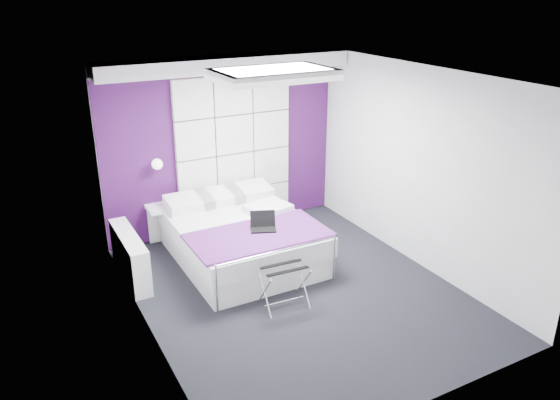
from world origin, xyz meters
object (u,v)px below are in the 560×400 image
radiator (130,256)px  laptop (262,225)px  luggage_rack (284,286)px  nightstand (164,207)px  bed (241,238)px  wall_lamp (156,163)px

radiator → laptop: 1.71m
laptop → luggage_rack: bearing=-78.0°
nightstand → laptop: (0.88, -1.33, 0.07)m
luggage_rack → laptop: size_ratio=1.62×
bed → laptop: 0.54m
bed → laptop: size_ratio=6.60×
bed → wall_lamp: bearing=130.0°
radiator → nightstand: nightstand is taller
nightstand → luggage_rack: size_ratio=0.92×
bed → nightstand: bearing=129.6°
wall_lamp → luggage_rack: 2.57m
wall_lamp → luggage_rack: bearing=-71.3°
radiator → laptop: size_ratio=3.77×
radiator → bed: bearing=-8.1°
wall_lamp → bed: 1.56m
wall_lamp → nightstand: size_ratio=0.32×
nightstand → radiator: bearing=-133.5°
bed → nightstand: (-0.77, 0.93, 0.27)m
wall_lamp → nightstand: (0.04, -0.04, -0.64)m
radiator → bed: bed is taller
radiator → luggage_rack: 2.05m
radiator → nightstand: (0.68, 0.72, 0.28)m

